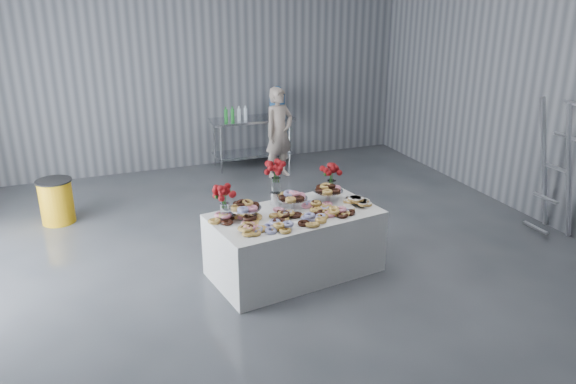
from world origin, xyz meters
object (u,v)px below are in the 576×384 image
Objects in this scene: display_table at (295,243)px; trash_barrel at (56,201)px; stepladder at (556,168)px; person at (279,133)px; prep_table at (252,133)px; water_jug at (277,103)px.

display_table is 3.01× the size of trash_barrel.
person is at bearing 125.22° from stepladder.
person is (1.06, 3.37, 0.41)m from display_table.
prep_table is at bearing 79.01° from display_table.
stepladder is at bearing -74.21° from person.
display_table is 4.20m from prep_table.
prep_table is 5.17m from stepladder.
display_table is 1.27× the size of prep_table.
display_table is 4.39m from water_jug.
water_jug is at bearing -0.00° from prep_table.
stepladder is at bearing -24.45° from trash_barrel.
stepladder reaches higher than prep_table.
stepladder is (2.79, -4.34, 0.32)m from prep_table.
display_table reaches higher than trash_barrel.
display_table is 3.66m from trash_barrel.
stepladder is at bearing -62.14° from water_jug.
water_jug reaches higher than prep_table.
person reaches higher than prep_table.
trash_barrel is at bearing -158.51° from water_jug.
person reaches higher than water_jug.
person is 4.40m from stepladder.
display_table is at bearing -107.52° from water_jug.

